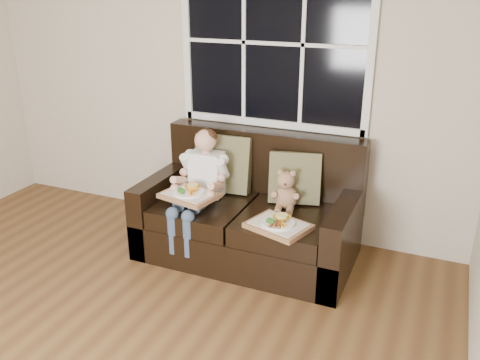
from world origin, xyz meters
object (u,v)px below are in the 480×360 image
at_px(tray_left, 190,194).
at_px(tray_right, 279,225).
at_px(loveseat, 250,218).
at_px(teddy_bear, 286,192).
at_px(child, 201,178).

xyz_separation_m(tray_left, tray_right, (0.75, -0.05, -0.09)).
bearing_deg(tray_right, loveseat, 153.18).
xyz_separation_m(loveseat, teddy_bear, (0.29, 0.00, 0.27)).
bearing_deg(tray_left, child, 98.56).
relative_size(child, tray_left, 1.88).
height_order(loveseat, teddy_bear, loveseat).
bearing_deg(loveseat, tray_left, -142.26).
distance_m(teddy_bear, tray_right, 0.38).
bearing_deg(teddy_bear, tray_left, -167.27).
bearing_deg(tray_right, teddy_bear, 118.66).
xyz_separation_m(child, tray_right, (0.74, -0.24, -0.17)).
bearing_deg(loveseat, child, -162.47).
height_order(teddy_bear, tray_right, teddy_bear).
bearing_deg(tray_right, child, -179.92).
distance_m(child, tray_right, 0.80).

